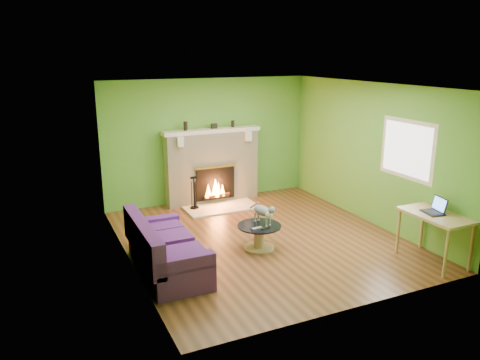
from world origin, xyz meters
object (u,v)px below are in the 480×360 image
object	(u,v)px
coffee_table	(259,235)
cat	(262,213)
sofa	(164,251)
desk	(435,220)

from	to	relation	value
coffee_table	cat	xyz separation A→B (m)	(0.08, 0.05, 0.35)
sofa	desk	xyz separation A→B (m)	(3.81, -1.40, 0.37)
sofa	cat	distance (m)	1.75
coffee_table	cat	distance (m)	0.36
sofa	cat	xyz separation A→B (m)	(1.71, 0.20, 0.27)
sofa	cat	bearing A→B (deg)	6.70
sofa	desk	world-z (taller)	sofa
sofa	coffee_table	size ratio (longest dim) A/B	2.51
coffee_table	cat	world-z (taller)	cat
sofa	coffee_table	bearing A→B (deg)	5.29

